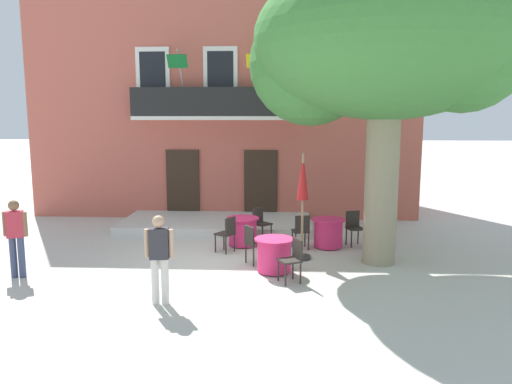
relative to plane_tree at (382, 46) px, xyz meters
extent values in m
plane|color=beige|center=(-3.69, -0.27, -4.92)|extent=(120.00, 120.00, 0.00)
cube|color=#BC5B4C|center=(-4.20, 6.73, -1.17)|extent=(13.00, 4.00, 7.50)
cube|color=#332319|center=(-5.50, 4.70, -3.77)|extent=(1.10, 0.08, 2.30)
cube|color=#332319|center=(-2.90, 4.70, -3.77)|extent=(1.10, 0.08, 2.30)
cube|color=silver|center=(-6.40, 4.69, -0.27)|extent=(1.10, 0.08, 1.90)
cube|color=black|center=(-6.40, 4.66, -0.27)|extent=(0.84, 0.04, 1.60)
cube|color=silver|center=(-4.20, 4.69, -0.27)|extent=(1.10, 0.08, 1.90)
cube|color=black|center=(-4.20, 4.66, -0.27)|extent=(0.84, 0.04, 1.60)
cube|color=silver|center=(-2.00, 4.69, -0.27)|extent=(1.10, 0.08, 1.90)
cube|color=black|center=(-2.00, 4.66, -0.27)|extent=(0.84, 0.04, 1.60)
cube|color=silver|center=(-4.20, 4.41, -1.58)|extent=(5.60, 0.65, 0.12)
cube|color=black|center=(-4.20, 4.11, -1.07)|extent=(5.60, 0.06, 0.90)
cylinder|color=#B2B2B7|center=(-5.40, 4.23, -0.17)|extent=(0.04, 0.95, 1.33)
cube|color=#146B2D|center=(-5.40, 3.78, 0.13)|extent=(0.60, 0.29, 0.38)
cylinder|color=#B2B2B7|center=(-3.00, 4.23, -0.17)|extent=(0.04, 0.95, 1.33)
cube|color=yellow|center=(-3.00, 3.78, 0.13)|extent=(0.60, 0.29, 0.38)
cylinder|color=slate|center=(-6.50, 4.43, -1.39)|extent=(0.28, 0.28, 0.27)
ellipsoid|color=#38843D|center=(-6.50, 4.43, -1.08)|extent=(0.36, 0.36, 0.36)
cylinder|color=#47423D|center=(-5.35, 4.43, -1.36)|extent=(0.25, 0.25, 0.33)
ellipsoid|color=#4C8E38|center=(-5.35, 4.43, -0.99)|extent=(0.33, 0.33, 0.41)
cylinder|color=slate|center=(-4.20, 4.43, -1.39)|extent=(0.30, 0.30, 0.28)
ellipsoid|color=#2D7533|center=(-4.20, 4.43, -1.02)|extent=(0.38, 0.38, 0.46)
cylinder|color=#47423D|center=(-3.05, 4.43, -1.36)|extent=(0.26, 0.26, 0.33)
ellipsoid|color=#38843D|center=(-3.05, 4.43, -0.96)|extent=(0.34, 0.34, 0.47)
cylinder|color=#47423D|center=(-1.90, 4.43, -1.38)|extent=(0.28, 0.28, 0.29)
ellipsoid|color=#2D7533|center=(-1.90, 4.43, -1.10)|extent=(0.37, 0.37, 0.28)
cube|color=silver|center=(-4.20, 3.40, -4.80)|extent=(5.77, 2.67, 0.25)
cylinder|color=gray|center=(0.09, -0.05, -3.20)|extent=(0.76, 0.76, 3.46)
ellipsoid|color=#3D7F38|center=(0.09, -0.05, 0.15)|extent=(5.88, 5.29, 3.53)
sphere|color=#3D7F38|center=(-1.53, 0.69, -0.29)|extent=(2.94, 2.94, 2.94)
sphere|color=#3D7F38|center=(1.56, -0.64, -0.14)|extent=(2.65, 2.65, 2.65)
cylinder|color=#E52D66|center=(-2.35, -0.91, -4.55)|extent=(0.74, 0.74, 0.68)
cylinder|color=#E52D66|center=(-2.35, -0.91, -4.18)|extent=(0.86, 0.86, 0.04)
cylinder|color=#2D2823|center=(-2.35, -0.91, -4.91)|extent=(0.44, 0.44, 0.03)
cylinder|color=#2D2823|center=(-2.10, -1.81, -4.70)|extent=(0.04, 0.04, 0.45)
cylinder|color=#2D2823|center=(-2.25, -1.51, -4.70)|extent=(0.04, 0.04, 0.45)
cylinder|color=#2D2823|center=(-1.79, -1.66, -4.70)|extent=(0.04, 0.04, 0.45)
cylinder|color=#2D2823|center=(-1.94, -1.36, -4.70)|extent=(0.04, 0.04, 0.45)
cube|color=#2D2823|center=(-2.02, -1.58, -4.45)|extent=(0.53, 0.53, 0.04)
cube|color=#2D2823|center=(-1.86, -1.51, -4.22)|extent=(0.20, 0.36, 0.42)
cylinder|color=#2D2823|center=(-2.74, -0.06, -4.70)|extent=(0.04, 0.04, 0.45)
cylinder|color=#2D2823|center=(-2.55, -0.34, -4.70)|extent=(0.04, 0.04, 0.45)
cylinder|color=#2D2823|center=(-3.02, -0.26, -4.70)|extent=(0.04, 0.04, 0.45)
cylinder|color=#2D2823|center=(-2.82, -0.54, -4.70)|extent=(0.04, 0.04, 0.45)
cube|color=#2D2823|center=(-2.78, -0.30, -4.45)|extent=(0.56, 0.56, 0.04)
cube|color=#2D2823|center=(-2.93, -0.40, -4.22)|extent=(0.25, 0.33, 0.42)
cylinder|color=#E52D66|center=(-3.22, 1.27, -4.55)|extent=(0.74, 0.74, 0.68)
cylinder|color=#E52D66|center=(-3.22, 1.27, -4.18)|extent=(0.86, 0.86, 0.04)
cylinder|color=#2D2823|center=(-3.22, 1.27, -4.91)|extent=(0.44, 0.44, 0.03)
cylinder|color=#2D2823|center=(-3.86, 0.59, -4.70)|extent=(0.04, 0.04, 0.45)
cylinder|color=#2D2823|center=(-3.67, 0.87, -4.70)|extent=(0.04, 0.04, 0.45)
cylinder|color=#2D2823|center=(-3.57, 0.41, -4.70)|extent=(0.04, 0.04, 0.45)
cylinder|color=#2D2823|center=(-3.39, 0.69, -4.70)|extent=(0.04, 0.04, 0.45)
cube|color=#2D2823|center=(-3.62, 0.64, -4.45)|extent=(0.55, 0.55, 0.04)
cube|color=#2D2823|center=(-3.47, 0.54, -4.22)|extent=(0.24, 0.34, 0.42)
cylinder|color=#2D2823|center=(-2.48, 1.85, -4.70)|extent=(0.04, 0.04, 0.45)
cylinder|color=#2D2823|center=(-2.71, 1.59, -4.70)|extent=(0.04, 0.04, 0.45)
cylinder|color=#2D2823|center=(-2.73, 2.07, -4.70)|extent=(0.04, 0.04, 0.45)
cylinder|color=#2D2823|center=(-2.96, 1.82, -4.70)|extent=(0.04, 0.04, 0.45)
cube|color=#2D2823|center=(-2.72, 1.83, -4.45)|extent=(0.56, 0.56, 0.04)
cube|color=#2D2823|center=(-2.86, 1.95, -4.22)|extent=(0.28, 0.31, 0.42)
cylinder|color=#E52D66|center=(-0.98, 1.22, -4.55)|extent=(0.74, 0.74, 0.68)
cylinder|color=#E52D66|center=(-0.98, 1.22, -4.18)|extent=(0.86, 0.86, 0.04)
cylinder|color=#2D2823|center=(-0.98, 1.22, -4.91)|extent=(0.44, 0.44, 0.03)
cylinder|color=#2D2823|center=(-1.91, 1.18, -4.70)|extent=(0.04, 0.04, 0.45)
cylinder|color=#2D2823|center=(-1.58, 1.26, -4.70)|extent=(0.04, 0.04, 0.45)
cylinder|color=#2D2823|center=(-1.83, 0.85, -4.70)|extent=(0.04, 0.04, 0.45)
cylinder|color=#2D2823|center=(-1.50, 0.93, -4.70)|extent=(0.04, 0.04, 0.45)
cube|color=#2D2823|center=(-1.71, 1.05, -4.45)|extent=(0.48, 0.48, 0.04)
cube|color=#2D2823|center=(-1.67, 0.88, -4.22)|extent=(0.38, 0.13, 0.42)
cylinder|color=#2D2823|center=(-0.04, 1.31, -4.70)|extent=(0.04, 0.04, 0.45)
cylinder|color=#2D2823|center=(-0.37, 1.22, -4.70)|extent=(0.04, 0.04, 0.45)
cylinder|color=#2D2823|center=(-0.14, 1.64, -4.70)|extent=(0.04, 0.04, 0.45)
cylinder|color=#2D2823|center=(-0.46, 1.55, -4.70)|extent=(0.04, 0.04, 0.45)
cube|color=#2D2823|center=(-0.25, 1.43, -4.45)|extent=(0.49, 0.49, 0.04)
cube|color=#2D2823|center=(-0.30, 1.60, -4.22)|extent=(0.38, 0.14, 0.42)
cylinder|color=#997A56|center=(-1.70, 0.14, -3.65)|extent=(0.06, 0.06, 2.55)
cylinder|color=#333333|center=(-1.70, 0.14, -4.88)|extent=(0.44, 0.44, 0.08)
cone|color=#B21E1E|center=(-1.70, 0.14, -2.92)|extent=(0.28, 0.28, 1.10)
cylinder|color=silver|center=(-4.47, -2.89, -4.49)|extent=(0.14, 0.14, 0.86)
cylinder|color=silver|center=(-4.29, -2.89, -4.49)|extent=(0.14, 0.14, 0.86)
cube|color=#2D2D33|center=(-4.38, -2.89, -3.78)|extent=(0.37, 0.27, 0.56)
sphere|color=tan|center=(-4.38, -2.89, -3.38)|extent=(0.22, 0.22, 0.22)
cylinder|color=tan|center=(-4.60, -2.89, -3.78)|extent=(0.09, 0.09, 0.52)
cylinder|color=tan|center=(-4.16, -2.89, -3.78)|extent=(0.09, 0.09, 0.52)
cylinder|color=#384260|center=(-7.87, -1.56, -4.48)|extent=(0.14, 0.14, 0.88)
cylinder|color=#384260|center=(-7.69, -1.56, -4.48)|extent=(0.14, 0.14, 0.88)
cube|color=#B72D3D|center=(-7.78, -1.56, -3.77)|extent=(0.40, 0.33, 0.56)
sphere|color=brown|center=(-7.78, -1.56, -3.37)|extent=(0.22, 0.22, 0.22)
cylinder|color=brown|center=(-8.00, -1.56, -3.77)|extent=(0.09, 0.09, 0.52)
cylinder|color=brown|center=(-7.56, -1.56, -3.77)|extent=(0.09, 0.09, 0.52)
camera|label=1|loc=(-2.16, -11.31, -1.53)|focal=34.36mm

